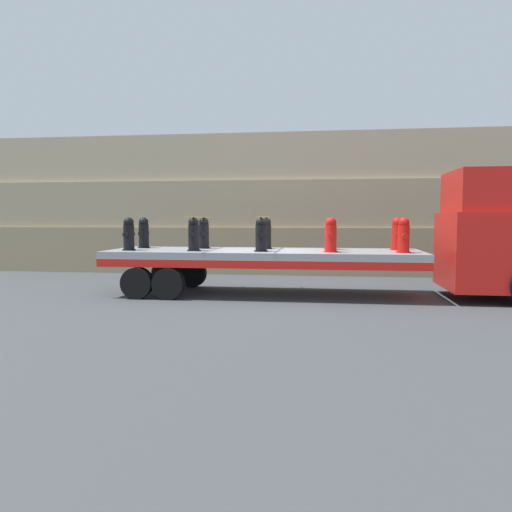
{
  "coord_description": "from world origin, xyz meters",
  "views": [
    {
      "loc": [
        1.64,
        -13.35,
        2.06
      ],
      "look_at": [
        -0.21,
        0.0,
        1.05
      ],
      "focal_mm": 35.0,
      "sensor_mm": 36.0,
      "label": 1
    }
  ],
  "objects": [
    {
      "name": "fire_hydrant_black_near_2",
      "position": [
        0.0,
        -0.56,
        1.64
      ],
      "size": [
        0.36,
        0.58,
        0.89
      ],
      "color": "black",
      "rests_on": "flatbed_trailer"
    },
    {
      "name": "truck_cab",
      "position": [
        5.99,
        0.0,
        1.6
      ],
      "size": [
        2.52,
        2.62,
        3.26
      ],
      "color": "red",
      "rests_on": "ground_plane"
    },
    {
      "name": "rock_cliff",
      "position": [
        0.0,
        6.25,
        2.6
      ],
      "size": [
        60.0,
        3.3,
        5.2
      ],
      "color": "gray",
      "rests_on": "ground_plane"
    },
    {
      "name": "ground_plane",
      "position": [
        0.0,
        0.0,
        0.0
      ],
      "size": [
        120.0,
        120.0,
        0.0
      ],
      "primitive_type": "plane",
      "color": "#3F4244"
    },
    {
      "name": "cargo_strap_middle",
      "position": [
        0.0,
        0.0,
        2.1
      ],
      "size": [
        0.05,
        2.74,
        0.01
      ],
      "color": "yellow",
      "rests_on": "fire_hydrant_black_near_2"
    },
    {
      "name": "fire_hydrant_black_near_0",
      "position": [
        -3.58,
        -0.56,
        1.64
      ],
      "size": [
        0.36,
        0.58,
        0.89
      ],
      "color": "black",
      "rests_on": "flatbed_trailer"
    },
    {
      "name": "cargo_strap_rear",
      "position": [
        -1.79,
        0.0,
        2.1
      ],
      "size": [
        0.05,
        2.74,
        0.01
      ],
      "color": "yellow",
      "rests_on": "fire_hydrant_black_near_1"
    },
    {
      "name": "fire_hydrant_red_near_4",
      "position": [
        3.58,
        -0.56,
        1.64
      ],
      "size": [
        0.36,
        0.58,
        0.89
      ],
      "color": "red",
      "rests_on": "flatbed_trailer"
    },
    {
      "name": "fire_hydrant_red_near_3",
      "position": [
        1.79,
        -0.56,
        1.64
      ],
      "size": [
        0.36,
        0.58,
        0.89
      ],
      "color": "red",
      "rests_on": "flatbed_trailer"
    },
    {
      "name": "fire_hydrant_red_far_3",
      "position": [
        1.79,
        0.56,
        1.64
      ],
      "size": [
        0.36,
        0.58,
        0.89
      ],
      "color": "red",
      "rests_on": "flatbed_trailer"
    },
    {
      "name": "fire_hydrant_black_far_2",
      "position": [
        0.0,
        0.56,
        1.64
      ],
      "size": [
        0.36,
        0.58,
        0.89
      ],
      "color": "black",
      "rests_on": "flatbed_trailer"
    },
    {
      "name": "flatbed_trailer",
      "position": [
        -0.43,
        0.0,
        0.99
      ],
      "size": [
        8.37,
        2.63,
        1.21
      ],
      "color": "gray",
      "rests_on": "ground_plane"
    },
    {
      "name": "fire_hydrant_red_far_4",
      "position": [
        3.58,
        0.56,
        1.64
      ],
      "size": [
        0.36,
        0.58,
        0.89
      ],
      "color": "red",
      "rests_on": "flatbed_trailer"
    },
    {
      "name": "fire_hydrant_black_far_0",
      "position": [
        -3.58,
        0.56,
        1.64
      ],
      "size": [
        0.36,
        0.58,
        0.89
      ],
      "color": "black",
      "rests_on": "flatbed_trailer"
    },
    {
      "name": "fire_hydrant_black_far_1",
      "position": [
        -1.79,
        0.56,
        1.64
      ],
      "size": [
        0.36,
        0.58,
        0.89
      ],
      "color": "black",
      "rests_on": "flatbed_trailer"
    },
    {
      "name": "fire_hydrant_black_near_1",
      "position": [
        -1.79,
        -0.56,
        1.64
      ],
      "size": [
        0.36,
        0.58,
        0.89
      ],
      "color": "black",
      "rests_on": "flatbed_trailer"
    }
  ]
}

